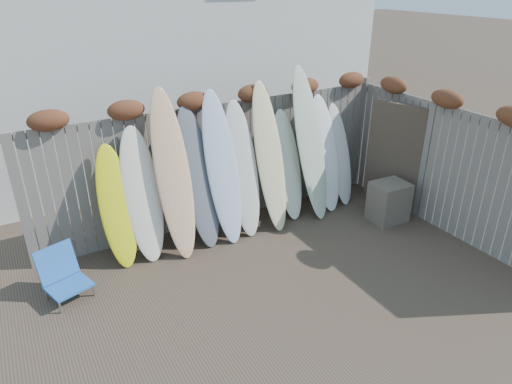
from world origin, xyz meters
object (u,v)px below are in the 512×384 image
beach_chair (63,274)px  surfboard_0 (117,207)px  wooden_crate (389,202)px  lattice_panel (402,159)px

beach_chair → surfboard_0: size_ratio=0.37×
wooden_crate → surfboard_0: surfboard_0 is taller
lattice_panel → surfboard_0: 4.73m
lattice_panel → wooden_crate: bearing=-172.9°
beach_chair → surfboard_0: surfboard_0 is taller
wooden_crate → lattice_panel: 0.79m
surfboard_0 → lattice_panel: bearing=-6.8°
lattice_panel → surfboard_0: bearing=148.4°
lattice_panel → surfboard_0: lattice_panel is taller
lattice_panel → surfboard_0: size_ratio=1.05×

